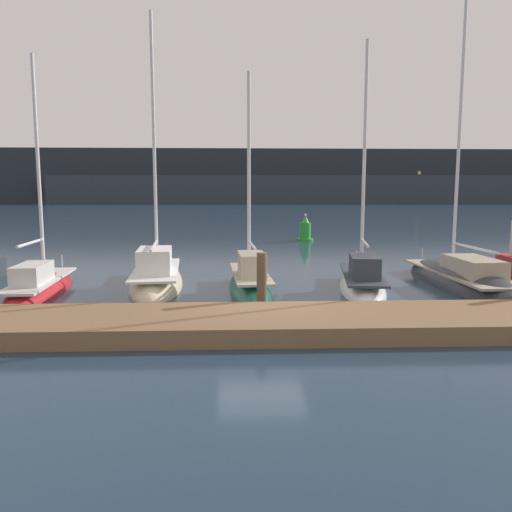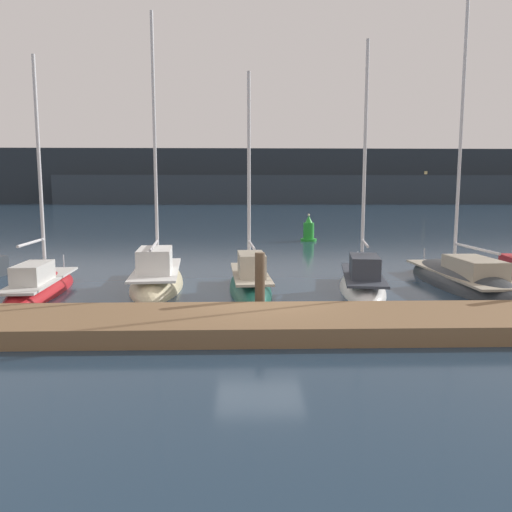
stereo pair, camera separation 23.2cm
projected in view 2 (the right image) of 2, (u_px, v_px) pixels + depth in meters
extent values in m
plane|color=#1E3347|center=(260.00, 315.00, 14.21)|extent=(400.00, 400.00, 0.00)
cube|color=brown|center=(262.00, 323.00, 12.46)|extent=(40.43, 2.80, 0.45)
cylinder|color=#4C3D2D|center=(260.00, 284.00, 14.01)|extent=(0.28, 0.28, 1.79)
ellipsoid|color=red|center=(42.00, 293.00, 17.19)|extent=(1.85, 6.15, 1.18)
cube|color=silver|center=(41.00, 280.00, 17.12)|extent=(1.55, 5.16, 0.08)
cube|color=silver|center=(33.00, 273.00, 16.36)|extent=(0.99, 1.99, 0.63)
cylinder|color=silver|center=(39.00, 169.00, 17.11)|extent=(0.12, 0.12, 7.55)
cylinder|color=silver|center=(31.00, 243.00, 16.23)|extent=(0.26, 2.42, 0.09)
cylinder|color=silver|center=(64.00, 261.00, 19.84)|extent=(0.04, 0.04, 0.50)
ellipsoid|color=beige|center=(157.00, 285.00, 18.55)|extent=(2.47, 6.60, 1.56)
cube|color=silver|center=(157.00, 269.00, 18.47)|extent=(2.07, 5.55, 0.08)
cube|color=silver|center=(155.00, 260.00, 17.65)|extent=(1.32, 2.16, 0.83)
cylinder|color=silver|center=(155.00, 143.00, 18.38)|extent=(0.12, 0.12, 9.27)
cylinder|color=silver|center=(154.00, 245.00, 17.31)|extent=(0.38, 3.12, 0.09)
cylinder|color=silver|center=(162.00, 253.00, 21.37)|extent=(0.04, 0.04, 0.50)
ellipsoid|color=#195647|center=(250.00, 291.00, 17.53)|extent=(1.72, 5.64, 1.48)
cube|color=#A39984|center=(250.00, 273.00, 17.45)|extent=(1.45, 4.74, 0.08)
cube|color=#A39984|center=(251.00, 264.00, 16.73)|extent=(0.95, 1.83, 0.76)
cylinder|color=silver|center=(249.00, 174.00, 17.43)|extent=(0.12, 0.12, 6.92)
cylinder|color=silver|center=(251.00, 245.00, 16.59)|extent=(0.22, 2.33, 0.09)
cylinder|color=silver|center=(245.00, 257.00, 19.95)|extent=(0.04, 0.04, 0.50)
ellipsoid|color=white|center=(362.00, 289.00, 17.79)|extent=(2.47, 5.99, 1.11)
cube|color=#333842|center=(362.00, 274.00, 17.72)|extent=(2.08, 5.03, 0.08)
cube|color=#333842|center=(364.00, 266.00, 16.98)|extent=(1.22, 1.99, 0.73)
cylinder|color=silver|center=(365.00, 159.00, 17.65)|extent=(0.12, 0.12, 8.14)
cylinder|color=silver|center=(365.00, 243.00, 16.92)|extent=(0.45, 2.22, 0.09)
cylinder|color=silver|center=(358.00, 258.00, 20.32)|extent=(0.04, 0.04, 0.50)
ellipsoid|color=#2D3338|center=(461.00, 285.00, 18.61)|extent=(2.32, 7.95, 1.69)
cube|color=#A39984|center=(461.00, 273.00, 18.55)|extent=(1.95, 6.68, 0.08)
cube|color=#A39984|center=(474.00, 267.00, 17.56)|extent=(1.35, 2.56, 0.64)
cylinder|color=silver|center=(461.00, 132.00, 18.50)|extent=(0.12, 0.12, 10.37)
cylinder|color=silver|center=(475.00, 248.00, 17.46)|extent=(0.15, 3.21, 0.09)
cylinder|color=silver|center=(424.00, 254.00, 22.13)|extent=(0.04, 0.04, 0.50)
cylinder|color=green|center=(309.00, 240.00, 34.85)|extent=(1.12, 1.12, 0.16)
cylinder|color=green|center=(309.00, 231.00, 34.77)|extent=(0.75, 0.75, 1.11)
cone|color=green|center=(309.00, 219.00, 34.66)|extent=(0.52, 0.52, 0.50)
sphere|color=#F9EAB7|center=(309.00, 215.00, 34.62)|extent=(0.16, 0.16, 0.16)
cube|color=#232B33|center=(243.00, 177.00, 139.86)|extent=(240.00, 16.00, 14.51)
cube|color=#2C363F|center=(335.00, 190.00, 131.11)|extent=(144.00, 10.00, 7.34)
cube|color=#F4DB8C|center=(457.00, 187.00, 133.88)|extent=(0.80, 0.10, 0.80)
cube|color=#F4DB8C|center=(426.00, 173.00, 133.16)|extent=(0.80, 0.10, 0.80)
cube|color=#F4DB8C|center=(393.00, 199.00, 133.84)|extent=(0.80, 0.10, 0.80)
cube|color=#F4DB8C|center=(69.00, 188.00, 130.99)|extent=(0.80, 0.10, 0.80)
cube|color=#F4DB8C|center=(371.00, 198.00, 133.64)|extent=(0.80, 0.10, 0.80)
cube|color=#F4DB8C|center=(199.00, 181.00, 131.70)|extent=(0.80, 0.10, 0.80)
cube|color=#F4DB8C|center=(247.00, 180.00, 132.05)|extent=(0.80, 0.10, 0.80)
cube|color=#F4DB8C|center=(228.00, 199.00, 132.54)|extent=(0.80, 0.10, 0.80)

